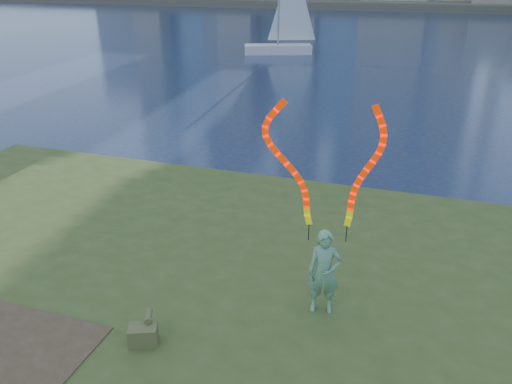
% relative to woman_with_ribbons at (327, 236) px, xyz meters
% --- Properties ---
extents(ground, '(320.00, 320.00, 0.00)m').
position_rel_woman_with_ribbons_xyz_m(ground, '(-2.53, 0.14, -2.23)').
color(ground, '#192640').
rests_on(ground, ground).
extents(far_shore, '(320.00, 40.00, 1.20)m').
position_rel_woman_with_ribbons_xyz_m(far_shore, '(-2.53, 95.14, -1.63)').
color(far_shore, '#4F4A3A').
rests_on(far_shore, ground).
extents(woman_with_ribbons, '(1.96, 0.57, 3.91)m').
position_rel_woman_with_ribbons_xyz_m(woman_with_ribbons, '(0.00, 0.00, 0.00)').
color(woman_with_ribbons, '#1B6E2C').
rests_on(woman_with_ribbons, grassy_knoll).
extents(canvas_bag, '(0.52, 0.58, 0.42)m').
position_rel_woman_with_ribbons_xyz_m(canvas_bag, '(-2.48, -1.70, -1.26)').
color(canvas_bag, '#4D4D25').
rests_on(canvas_bag, grassy_knoll).
extents(sailboat, '(5.42, 3.30, 8.28)m').
position_rel_woman_with_ribbons_xyz_m(sailboat, '(-9.39, 31.56, -0.81)').
color(sailboat, silver).
rests_on(sailboat, ground).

